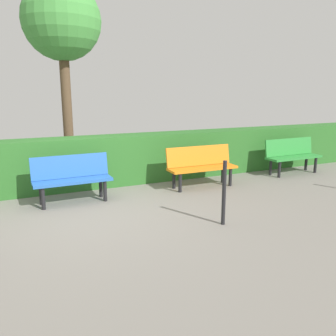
# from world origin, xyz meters

# --- Properties ---
(ground_plane) EXTENTS (20.85, 20.85, 0.00)m
(ground_plane) POSITION_xyz_m (0.00, 0.00, 0.00)
(ground_plane) COLOR gray
(bench_green) EXTENTS (1.50, 0.49, 0.86)m
(bench_green) POSITION_xyz_m (-5.20, -0.75, 0.48)
(bench_green) COLOR #2D8C38
(bench_green) RESTS_ON ground_plane
(bench_orange) EXTENTS (1.51, 0.48, 0.86)m
(bench_orange) POSITION_xyz_m (-2.54, -0.61, 0.48)
(bench_orange) COLOR orange
(bench_orange) RESTS_ON ground_plane
(bench_blue) EXTENTS (1.40, 0.48, 0.86)m
(bench_blue) POSITION_xyz_m (0.15, -0.66, 0.48)
(bench_blue) COLOR blue
(bench_blue) RESTS_ON ground_plane
(hedge_row) EXTENTS (16.85, 0.68, 1.07)m
(hedge_row) POSITION_xyz_m (-1.22, -1.60, 0.53)
(hedge_row) COLOR #2D6B28
(hedge_row) RESTS_ON ground_plane
(tree_near) EXTENTS (1.83, 1.83, 4.52)m
(tree_near) POSITION_xyz_m (-0.21, -3.19, 3.55)
(tree_near) COLOR brown
(tree_near) RESTS_ON ground_plane
(railing_post_mid) EXTENTS (0.06, 0.06, 1.00)m
(railing_post_mid) POSITION_xyz_m (-1.76, 1.44, 0.50)
(railing_post_mid) COLOR black
(railing_post_mid) RESTS_ON ground_plane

